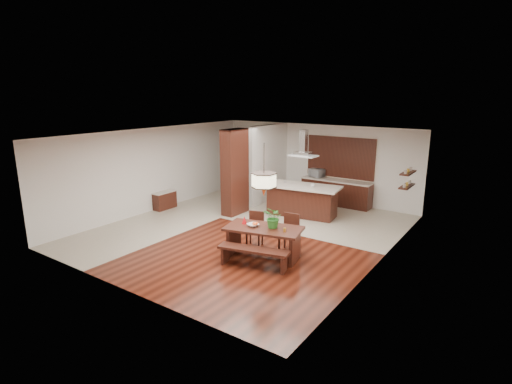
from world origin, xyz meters
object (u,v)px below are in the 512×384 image
Objects in this scene: hallway_console at (165,200)px; island_cup at (313,186)px; range_hood at (303,143)px; microwave at (317,173)px; foliage_plant at (274,218)px; dining_table at (264,235)px; dining_chair_left at (255,230)px; fruit_bowl at (253,225)px; dining_chair_right at (288,233)px; pendant_lantern at (264,170)px; dining_bench at (254,258)px; kitchen_island at (302,200)px.

island_cup reaches higher than hallway_console.
island_cup is (0.42, -0.07, -1.35)m from range_hood.
island_cup is 2.19m from microwave.
foliage_plant reaches higher than microwave.
dining_chair_left reaches higher than dining_table.
fruit_bowl is at bearing -159.28° from foliage_plant.
hallway_console is at bearing 148.69° from dining_chair_left.
fruit_bowl is 5.79m from microwave.
dining_chair_left is at bearing 121.04° from fruit_bowl.
island_cup is at bearing 69.65° from dining_chair_left.
dining_chair_right is 3.77m from range_hood.
foliage_plant is (0.83, -0.35, 0.59)m from dining_chair_left.
pendant_lantern is at bearing -135.00° from dining_table.
dining_chair_left is 3.20m from island_cup.
dining_table is 1.20× the size of dining_bench.
foliage_plant is at bearing -14.91° from hallway_console.
foliage_plant is at bearing 23.79° from pendant_lantern.
kitchen_island is (4.41, 2.08, 0.23)m from hallway_console.
pendant_lantern is at bearing -76.41° from range_hood.
dining_bench is at bearing -76.47° from range_hood.
foliage_plant reaches higher than hallway_console.
dining_chair_right is (0.92, 0.22, 0.02)m from dining_chair_left.
range_hood reaches higher than microwave.
kitchen_island is at bearing 103.60° from pendant_lantern.
pendant_lantern reaches higher than dining_bench.
dining_bench is 12.81× the size of island_cup.
dining_table is 4.21m from range_hood.
dining_bench is 0.64× the size of kitchen_island.
fruit_bowl is at bearing -18.28° from hallway_console.
island_cup is at bearing 98.29° from dining_bench.
dining_chair_right reaches higher than hallway_console.
island_cup is (-0.79, 2.91, 0.62)m from dining_chair_right.
dining_table is at bearing 17.96° from fruit_bowl.
range_hood is (0.00, 0.00, 1.92)m from kitchen_island.
island_cup is (-0.69, 3.48, 0.05)m from foliage_plant.
dining_chair_left is 3.78m from range_hood.
pendant_lantern reaches higher than hallway_console.
pendant_lantern is at bearing -16.55° from hallway_console.
foliage_plant is (5.52, -1.47, 0.75)m from hallway_console.
dining_chair_left is at bearing 142.52° from dining_table.
kitchen_island reaches higher than dining_chair_right.
fruit_bowl reaches higher than dining_bench.
pendant_lantern is 4.12m from kitchen_island.
island_cup reaches higher than fruit_bowl.
range_hood is (-0.62, 3.74, 1.64)m from fruit_bowl.
island_cup is (0.13, 3.13, 0.64)m from dining_chair_left.
hallway_console is 5.77m from foliage_plant.
pendant_lantern is 0.49× the size of kitchen_island.
foliage_plant reaches higher than dining_chair_right.
pendant_lantern is 9.73× the size of island_cup.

